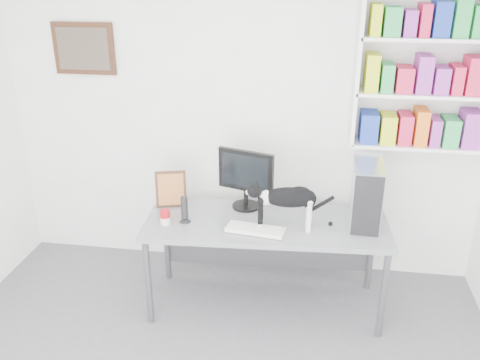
% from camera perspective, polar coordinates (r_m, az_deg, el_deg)
% --- Properties ---
extents(room, '(4.01, 4.01, 2.70)m').
position_cam_1_polar(room, '(2.44, -6.98, -6.22)').
color(room, '#5D5D63').
rests_on(room, ground).
extents(bookshelf, '(1.03, 0.28, 1.24)m').
position_cam_1_polar(bookshelf, '(4.03, 20.29, 11.86)').
color(bookshelf, white).
rests_on(bookshelf, room).
extents(wall_art, '(0.52, 0.04, 0.42)m').
position_cam_1_polar(wall_art, '(4.49, -17.12, 13.92)').
color(wall_art, '#432815').
rests_on(wall_art, room).
extents(desk, '(1.85, 0.81, 0.76)m').
position_cam_1_polar(desk, '(4.03, 2.87, -9.39)').
color(desk, gray).
rests_on(desk, room).
extents(monitor, '(0.50, 0.35, 0.49)m').
position_cam_1_polar(monitor, '(3.95, 0.68, 0.12)').
color(monitor, black).
rests_on(monitor, desk).
extents(keyboard, '(0.44, 0.22, 0.03)m').
position_cam_1_polar(keyboard, '(3.68, 1.76, -5.56)').
color(keyboard, white).
rests_on(keyboard, desk).
extents(pc_tower, '(0.22, 0.47, 0.47)m').
position_cam_1_polar(pc_tower, '(3.84, 13.97, -1.42)').
color(pc_tower, '#B6B6BB').
rests_on(pc_tower, desk).
extents(speaker, '(0.11, 0.11, 0.21)m').
position_cam_1_polar(speaker, '(3.80, -6.25, -3.27)').
color(speaker, black).
rests_on(speaker, desk).
extents(leaning_print, '(0.26, 0.16, 0.30)m').
position_cam_1_polar(leaning_print, '(4.05, -7.76, -0.94)').
color(leaning_print, '#432815').
rests_on(leaning_print, desk).
extents(soup_can, '(0.10, 0.10, 0.11)m').
position_cam_1_polar(soup_can, '(3.81, -8.40, -4.15)').
color(soup_can, '#B30F1A').
rests_on(soup_can, desk).
extents(cat, '(0.57, 0.20, 0.35)m').
position_cam_1_polar(cat, '(3.65, 5.27, -3.14)').
color(cat, black).
rests_on(cat, desk).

